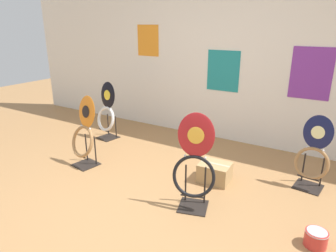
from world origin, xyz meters
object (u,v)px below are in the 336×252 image
object	(u,v)px
paint_can	(316,238)
storage_box	(215,172)
toilet_seat_display_crimson_swirl	(195,163)
toilet_seat_display_navy_moon	(313,157)
toilet_seat_display_jazz_black	(107,113)
toilet_seat_display_orange_sun	(84,134)

from	to	relation	value
paint_can	storage_box	xyz separation A→B (m)	(-1.14, 0.58, 0.03)
toilet_seat_display_crimson_swirl	storage_box	xyz separation A→B (m)	(-0.03, 0.60, -0.37)
paint_can	storage_box	size ratio (longest dim) A/B	0.50
toilet_seat_display_navy_moon	toilet_seat_display_jazz_black	bearing A→B (deg)	179.98
storage_box	toilet_seat_display_navy_moon	bearing A→B (deg)	23.29
paint_can	storage_box	world-z (taller)	storage_box
toilet_seat_display_jazz_black	toilet_seat_display_navy_moon	world-z (taller)	toilet_seat_display_jazz_black
toilet_seat_display_crimson_swirl	toilet_seat_display_navy_moon	bearing A→B (deg)	47.26
paint_can	storage_box	distance (m)	1.27
toilet_seat_display_jazz_black	toilet_seat_display_crimson_swirl	distance (m)	2.28
toilet_seat_display_jazz_black	toilet_seat_display_crimson_swirl	world-z (taller)	toilet_seat_display_crimson_swirl
toilet_seat_display_crimson_swirl	toilet_seat_display_navy_moon	xyz separation A→B (m)	(0.93, 1.01, -0.11)
toilet_seat_display_jazz_black	toilet_seat_display_crimson_swirl	size ratio (longest dim) A/B	0.93
storage_box	paint_can	bearing A→B (deg)	-26.99
toilet_seat_display_navy_moon	toilet_seat_display_orange_sun	xyz separation A→B (m)	(-2.55, -0.88, 0.06)
toilet_seat_display_crimson_swirl	toilet_seat_display_orange_sun	world-z (taller)	toilet_seat_display_crimson_swirl
toilet_seat_display_jazz_black	storage_box	bearing A→B (deg)	-11.62
toilet_seat_display_navy_moon	storage_box	xyz separation A→B (m)	(-0.96, -0.41, -0.26)
toilet_seat_display_navy_moon	storage_box	size ratio (longest dim) A/B	2.28
toilet_seat_display_jazz_black	toilet_seat_display_navy_moon	distance (m)	2.97
storage_box	toilet_seat_display_crimson_swirl	bearing A→B (deg)	-87.60
toilet_seat_display_navy_moon	toilet_seat_display_orange_sun	world-z (taller)	toilet_seat_display_orange_sun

